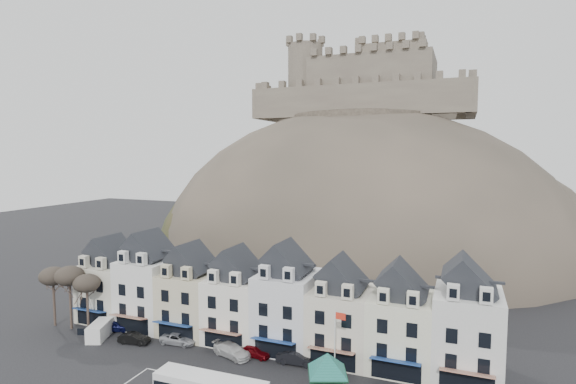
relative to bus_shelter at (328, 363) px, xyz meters
The scene contains 15 objects.
townhouse_terrace 14.84m from the bus_shelter, 139.05° to the left, with size 54.40×9.35×11.80m.
castle_hill 63.54m from the bus_shelter, 99.09° to the left, with size 100.00×76.00×68.00m.
castle 79.39m from the bus_shelter, 98.79° to the left, with size 50.20×22.20×22.00m.
tree_left_far 40.63m from the bus_shelter, behind, with size 3.61×3.61×8.24m.
tree_left_mid 37.69m from the bus_shelter, behind, with size 3.78×3.78×8.64m.
tree_left_near 34.66m from the bus_shelter, behind, with size 3.43×3.43×7.84m.
bus_shelter is the anchor object (origin of this frame).
flagpole 2.69m from the bus_shelter, 87.21° to the left, with size 1.17×0.19×8.11m.
white_van 31.64m from the bus_shelter, behind, with size 3.39×4.79×2.01m.
car_navy 31.92m from the bus_shelter, 169.68° to the left, with size 1.75×4.36×1.49m, color #0C103E.
car_black 26.47m from the bus_shelter, behind, with size 1.39×3.99×1.31m, color black.
car_silver 21.78m from the bus_shelter, 165.40° to the left, with size 2.14×4.56×1.29m, color #AFB1B7.
car_white 14.10m from the bus_shelter, 160.00° to the left, with size 2.09×5.13×1.49m, color silver.
car_maroon 12.28m from the bus_shelter, 151.49° to the left, with size 1.60×3.97×1.35m, color #5B050A.
car_charcoal 8.27m from the bus_shelter, 132.84° to the left, with size 1.58×4.52×1.49m, color black.
Camera 1 is at (22.87, -33.71, 23.80)m, focal length 28.00 mm.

